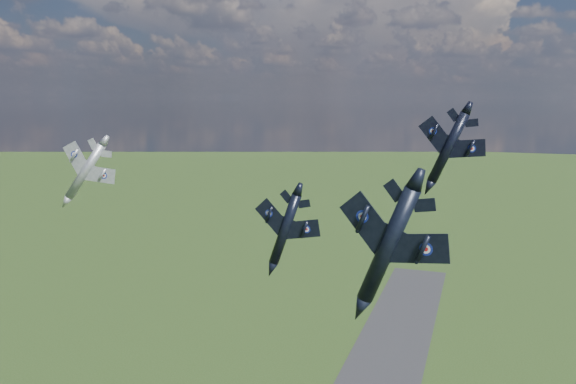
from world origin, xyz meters
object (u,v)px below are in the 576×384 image
(jet_right_navy, at_px, (388,245))
(jet_left_silver, at_px, (85,171))
(jet_high_navy, at_px, (448,148))
(jet_lead_navy, at_px, (285,229))

(jet_right_navy, relative_size, jet_left_silver, 1.09)
(jet_high_navy, bearing_deg, jet_lead_navy, -143.47)
(jet_lead_navy, bearing_deg, jet_high_navy, 35.18)
(jet_right_navy, height_order, jet_left_silver, jet_left_silver)
(jet_high_navy, xyz_separation_m, jet_left_silver, (-53.22, -12.72, -4.10))
(jet_right_navy, relative_size, jet_high_navy, 1.03)
(jet_high_navy, relative_size, jet_left_silver, 1.06)
(jet_right_navy, distance_m, jet_high_navy, 36.82)
(jet_lead_navy, xyz_separation_m, jet_left_silver, (-33.49, 1.98, 6.15))
(jet_lead_navy, height_order, jet_high_navy, jet_high_navy)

